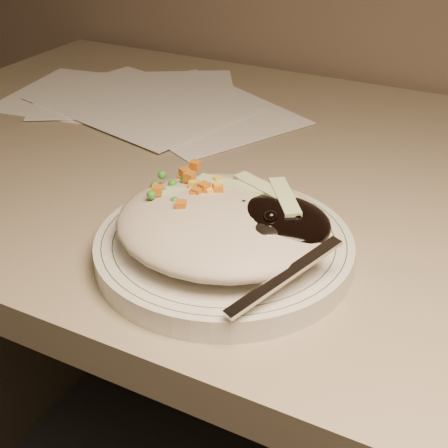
% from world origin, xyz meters
% --- Properties ---
extents(desk, '(1.40, 0.70, 0.74)m').
position_xyz_m(desk, '(0.00, 1.38, 0.54)').
color(desk, gray).
rests_on(desk, ground).
extents(plate, '(0.24, 0.24, 0.02)m').
position_xyz_m(plate, '(-0.09, 1.18, 0.75)').
color(plate, silver).
rests_on(plate, desk).
extents(plate_rim, '(0.22, 0.22, 0.00)m').
position_xyz_m(plate_rim, '(-0.09, 1.18, 0.76)').
color(plate_rim, '#144723').
rests_on(plate_rim, plate).
extents(meal, '(0.21, 0.19, 0.05)m').
position_xyz_m(meal, '(-0.08, 1.18, 0.78)').
color(meal, '#B1A68F').
rests_on(meal, plate).
extents(papers, '(0.48, 0.34, 0.00)m').
position_xyz_m(papers, '(-0.39, 1.49, 0.74)').
color(papers, white).
rests_on(papers, desk).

